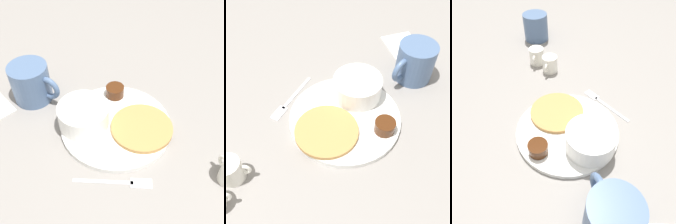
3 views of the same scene
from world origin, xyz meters
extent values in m
plane|color=gray|center=(0.00, 0.00, 0.00)|extent=(4.00, 4.00, 0.00)
cylinder|color=white|center=(0.00, 0.00, 0.01)|extent=(0.24, 0.24, 0.01)
cylinder|color=#B78447|center=(0.04, -0.04, 0.02)|extent=(0.13, 0.13, 0.01)
cylinder|color=white|center=(-0.06, 0.03, 0.04)|extent=(0.11, 0.11, 0.05)
cylinder|color=white|center=(-0.06, 0.03, 0.06)|extent=(0.09, 0.09, 0.01)
cylinder|color=#47230F|center=(0.04, 0.08, 0.02)|extent=(0.04, 0.04, 0.03)
cylinder|color=white|center=(-0.07, 0.05, 0.03)|extent=(0.04, 0.04, 0.03)
sphere|color=white|center=(-0.07, 0.05, 0.04)|extent=(0.02, 0.02, 0.02)
cylinder|color=slate|center=(-0.12, 0.18, 0.05)|extent=(0.09, 0.09, 0.09)
torus|color=slate|center=(-0.10, 0.14, 0.05)|extent=(0.05, 0.06, 0.06)
cylinder|color=white|center=(0.12, -0.22, 0.02)|extent=(0.05, 0.05, 0.05)
torus|color=white|center=(0.12, -0.20, 0.03)|extent=(0.01, 0.03, 0.03)
cone|color=white|center=(0.12, -0.24, 0.05)|extent=(0.02, 0.02, 0.01)
cylinder|color=white|center=(0.17, -0.25, 0.03)|extent=(0.05, 0.05, 0.05)
torus|color=white|center=(0.17, -0.22, 0.03)|extent=(0.01, 0.03, 0.03)
cone|color=white|center=(0.17, -0.27, 0.05)|extent=(0.02, 0.02, 0.01)
cube|color=silver|center=(-0.09, -0.10, 0.00)|extent=(0.10, 0.07, 0.00)
cube|color=silver|center=(-0.03, -0.14, 0.00)|extent=(0.04, 0.04, 0.00)
cylinder|color=slate|center=(0.23, -0.40, 0.05)|extent=(0.09, 0.09, 0.09)
torus|color=slate|center=(0.22, -0.44, 0.05)|extent=(0.02, 0.06, 0.06)
camera|label=1|loc=(-0.21, -0.34, 0.47)|focal=45.00mm
camera|label=2|loc=(0.37, -0.05, 0.48)|focal=45.00mm
camera|label=3|loc=(-0.08, 0.31, 0.41)|focal=35.00mm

